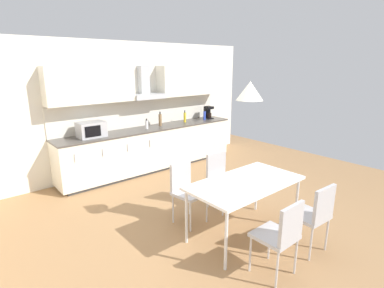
% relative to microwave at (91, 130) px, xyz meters
% --- Properties ---
extents(ground_plane, '(8.78, 8.76, 0.02)m').
position_rel_microwave_xyz_m(ground_plane, '(0.59, -2.60, -1.05)').
color(ground_plane, '#9E754C').
extents(wall_back, '(7.03, 0.10, 2.65)m').
position_rel_microwave_xyz_m(wall_back, '(0.59, 0.37, 0.28)').
color(wall_back, silver).
rests_on(wall_back, ground_plane).
extents(kitchen_counter, '(4.00, 0.66, 0.90)m').
position_rel_microwave_xyz_m(kitchen_counter, '(1.29, 0.00, -0.59)').
color(kitchen_counter, '#333333').
rests_on(kitchen_counter, ground_plane).
extents(backsplash_tile, '(3.98, 0.02, 0.56)m').
position_rel_microwave_xyz_m(backsplash_tile, '(1.29, 0.30, 0.14)').
color(backsplash_tile, silver).
rests_on(backsplash_tile, kitchen_counter).
extents(upper_wall_cabinets, '(3.98, 0.40, 0.67)m').
position_rel_microwave_xyz_m(upper_wall_cabinets, '(1.29, 0.15, 0.78)').
color(upper_wall_cabinets, silver).
extents(microwave, '(0.48, 0.35, 0.28)m').
position_rel_microwave_xyz_m(microwave, '(0.00, 0.00, 0.00)').
color(microwave, '#ADADB2').
rests_on(microwave, kitchen_counter).
extents(coffee_maker, '(0.18, 0.19, 0.30)m').
position_rel_microwave_xyz_m(coffee_maker, '(2.95, 0.03, 0.01)').
color(coffee_maker, black).
rests_on(coffee_maker, kitchen_counter).
extents(bottle_white, '(0.07, 0.07, 0.21)m').
position_rel_microwave_xyz_m(bottle_white, '(1.15, -0.04, -0.05)').
color(bottle_white, white).
rests_on(bottle_white, kitchen_counter).
extents(bottle_brown, '(0.07, 0.07, 0.31)m').
position_rel_microwave_xyz_m(bottle_brown, '(1.55, 0.05, -0.01)').
color(bottle_brown, brown).
rests_on(bottle_brown, kitchen_counter).
extents(bottle_yellow, '(0.06, 0.06, 0.27)m').
position_rel_microwave_xyz_m(bottle_yellow, '(2.21, 0.01, -0.02)').
color(bottle_yellow, yellow).
rests_on(bottle_yellow, kitchen_counter).
extents(bottle_blue, '(0.06, 0.06, 0.25)m').
position_rel_microwave_xyz_m(bottle_blue, '(2.76, -0.05, -0.03)').
color(bottle_blue, blue).
rests_on(bottle_blue, kitchen_counter).
extents(dining_table, '(1.51, 0.80, 0.76)m').
position_rel_microwave_xyz_m(dining_table, '(0.77, -3.00, -0.33)').
color(dining_table, white).
rests_on(dining_table, ground_plane).
extents(chair_near_left, '(0.40, 0.40, 0.87)m').
position_rel_microwave_xyz_m(chair_near_left, '(0.43, -3.78, -0.51)').
color(chair_near_left, '#B2B2B7').
rests_on(chair_near_left, ground_plane).
extents(chair_far_right, '(0.41, 0.41, 0.87)m').
position_rel_microwave_xyz_m(chair_far_right, '(1.11, -2.22, -0.51)').
color(chair_far_right, '#B2B2B7').
rests_on(chair_far_right, ground_plane).
extents(chair_far_left, '(0.44, 0.44, 0.87)m').
position_rel_microwave_xyz_m(chair_far_left, '(0.42, -2.22, -0.51)').
color(chair_far_left, '#B2B2B7').
rests_on(chair_far_left, ground_plane).
extents(chair_near_right, '(0.42, 0.42, 0.87)m').
position_rel_microwave_xyz_m(chair_near_right, '(1.11, -3.78, -0.51)').
color(chair_near_right, '#B2B2B7').
rests_on(chair_near_right, ground_plane).
extents(pendant_lamp, '(0.32, 0.32, 0.22)m').
position_rel_microwave_xyz_m(pendant_lamp, '(0.77, -3.00, 0.86)').
color(pendant_lamp, silver).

